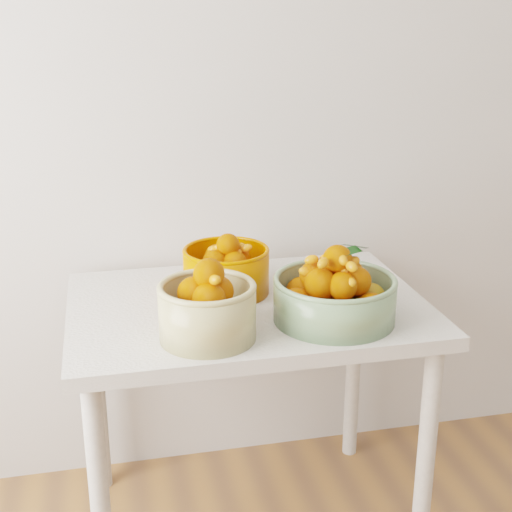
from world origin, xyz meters
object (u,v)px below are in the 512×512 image
(bowl_orange, at_px, (226,269))
(bowl_green, at_px, (334,294))
(table, at_px, (248,333))
(bowl_cream, at_px, (207,309))

(bowl_orange, bearing_deg, bowl_green, -46.69)
(table, height_order, bowl_green, bowl_green)
(bowl_cream, bearing_deg, bowl_green, 6.89)
(table, xyz_separation_m, bowl_green, (0.20, -0.17, 0.17))
(table, bearing_deg, bowl_orange, 116.40)
(bowl_orange, bearing_deg, table, -63.60)
(bowl_cream, relative_size, bowl_green, 0.74)
(table, bearing_deg, bowl_green, -40.29)
(table, relative_size, bowl_cream, 3.42)
(bowl_green, height_order, bowl_orange, bowl_green)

